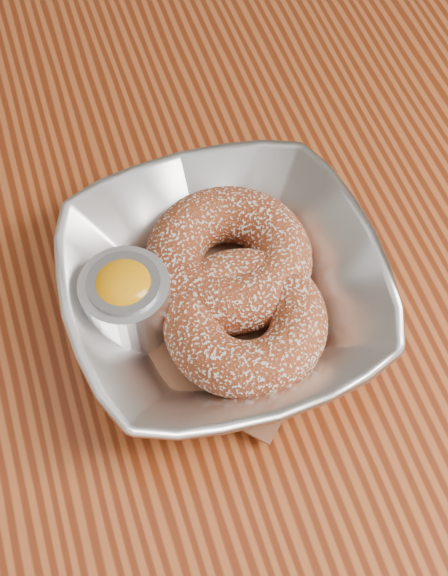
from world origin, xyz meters
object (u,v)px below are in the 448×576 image
object	(u,v)px
donut_back	(229,258)
donut_front	(245,322)
serving_bowl	(224,292)
table	(299,301)
ramekin	(127,299)

from	to	relation	value
donut_back	donut_front	xyz separation A→B (m)	(-0.00, -0.05, -0.00)
serving_bowl	donut_back	size ratio (longest dim) A/B	1.87
table	ramekin	distance (m)	0.20
table	serving_bowl	bearing A→B (deg)	-151.42
serving_bowl	donut_front	world-z (taller)	serving_bowl
table	donut_back	size ratio (longest dim) A/B	10.78
serving_bowl	donut_front	xyz separation A→B (m)	(0.01, -0.03, 0.00)
serving_bowl	ramekin	world-z (taller)	ramekin
serving_bowl	table	bearing A→B (deg)	28.58
serving_bowl	ramekin	distance (m)	0.06
table	serving_bowl	distance (m)	0.15
serving_bowl	donut_back	distance (m)	0.02
donut_back	donut_front	distance (m)	0.05
serving_bowl	ramekin	xyz separation A→B (m)	(-0.06, 0.01, 0.01)
table	donut_back	world-z (taller)	donut_back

